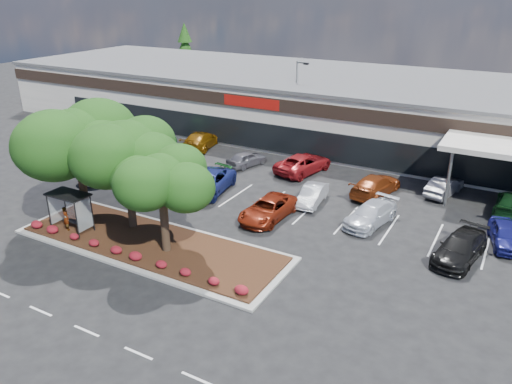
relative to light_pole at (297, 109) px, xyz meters
The scene contains 28 objects.
ground 28.45m from the light_pole, 83.65° to the right, with size 160.00×160.00×0.00m, color black.
retail_store 6.70m from the light_pole, 61.54° to the left, with size 80.40×25.20×6.25m.
landscape_island 24.32m from the light_pole, 87.34° to the right, with size 18.00×6.00×0.26m.
lane_markings 18.23m from the light_pole, 80.41° to the right, with size 33.12×20.06×0.01m.
shrub_row 26.35m from the light_pole, 87.55° to the right, with size 17.00×0.80×0.50m, color maroon, non-canonical shape.
bus_shelter 25.50m from the light_pole, 99.91° to the right, with size 2.75×1.55×2.59m.
island_tree_west 24.05m from the light_pole, 101.72° to the right, with size 7.20×7.20×7.89m, color #163A10, non-canonical shape.
island_tree_mid 22.88m from the light_pole, 93.46° to the right, with size 6.60×6.60×7.32m, color #163A10, non-canonical shape.
island_tree_east 24.48m from the light_pole, 83.86° to the right, with size 5.80×5.80×6.50m, color #163A10, non-canonical shape.
conifer_north_west 32.36m from the light_pole, 146.25° to the left, with size 4.40×4.40×10.00m, color #163A10.
person_waiting 25.92m from the light_pole, 100.67° to the right, with size 0.59×0.39×1.63m, color #594C47.
light_pole is the anchor object (origin of this frame).
car_0 19.14m from the light_pole, 122.74° to the right, with size 2.08×5.11×1.48m, color black.
car_1 19.58m from the light_pole, 119.94° to the right, with size 2.36×5.12×1.42m, color #B1B4BE.
car_2 14.88m from the light_pole, 95.45° to the right, with size 2.01×4.94×1.43m, color #154B1A.
car_3 15.41m from the light_pole, 92.17° to the right, with size 2.76×5.98×1.66m, color navy.
car_4 15.30m from the light_pole, 60.59° to the right, with size 1.43×4.11×1.35m, color #B4B6C0.
car_5 18.19m from the light_pole, 71.42° to the right, with size 2.42×5.24×1.46m, color maroon.
car_6 19.08m from the light_pole, 49.60° to the right, with size 2.02×4.97×1.44m, color silver.
car_7 24.74m from the light_pole, 41.96° to the right, with size 2.10×5.17×1.50m, color black.
car_8 24.56m from the light_pole, 32.76° to the right, with size 1.70×4.22×1.44m, color navy.
car_9 14.42m from the light_pole, 146.13° to the right, with size 1.50×4.30×1.42m, color #194F1E.
car_10 10.06m from the light_pole, 142.14° to the right, with size 2.37×5.82×1.69m, color #6B3F07.
car_11 8.86m from the light_pole, 97.11° to the right, with size 1.62×4.02×1.37m, color #5D5B64.
car_12 8.80m from the light_pole, 60.71° to the right, with size 2.68×5.81×1.61m, color maroon.
car_14 14.60m from the light_pole, 39.73° to the right, with size 2.21×5.44×1.58m, color maroon.
car_15 17.27m from the light_pole, 22.93° to the right, with size 1.51×4.32×1.42m, color slate.
car_16 22.08m from the light_pole, 20.88° to the right, with size 2.04×5.02×1.46m, color #14431C.
Camera 1 is at (17.16, -16.92, 15.19)m, focal length 35.00 mm.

